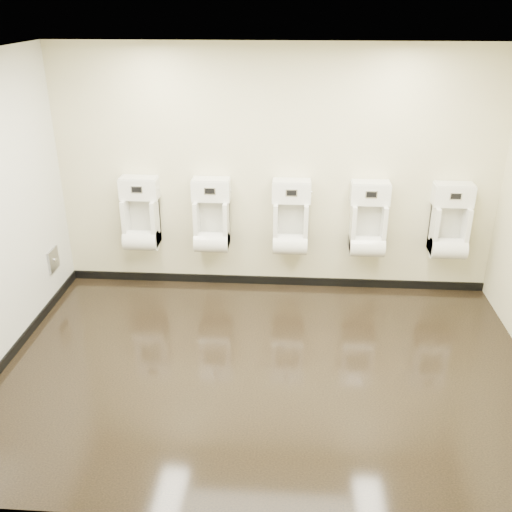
{
  "coord_description": "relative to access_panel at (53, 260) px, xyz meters",
  "views": [
    {
      "loc": [
        0.2,
        -4.47,
        3.21
      ],
      "look_at": [
        -0.14,
        0.55,
        0.91
      ],
      "focal_mm": 40.0,
      "sensor_mm": 36.0,
      "label": 1
    }
  ],
  "objects": [
    {
      "name": "urinal_1",
      "position": [
        1.76,
        0.4,
        0.36
      ],
      "size": [
        0.44,
        0.33,
        0.83
      ],
      "color": "white",
      "rests_on": "back_wall"
    },
    {
      "name": "front_wall",
      "position": [
        2.48,
        -2.95,
        0.9
      ],
      "size": [
        5.0,
        0.02,
        2.8
      ],
      "primitive_type": "cube",
      "color": "beige",
      "rests_on": "ground"
    },
    {
      "name": "ground",
      "position": [
        2.48,
        -1.2,
        -0.5
      ],
      "size": [
        5.0,
        3.5,
        0.0
      ],
      "primitive_type": "cube",
      "color": "black",
      "rests_on": "ground"
    },
    {
      "name": "urinal_3",
      "position": [
        3.54,
        0.4,
        0.36
      ],
      "size": [
        0.44,
        0.33,
        0.83
      ],
      "color": "white",
      "rests_on": "back_wall"
    },
    {
      "name": "urinal_2",
      "position": [
        2.67,
        0.4,
        0.36
      ],
      "size": [
        0.44,
        0.33,
        0.83
      ],
      "color": "white",
      "rests_on": "back_wall"
    },
    {
      "name": "skirting_back",
      "position": [
        2.48,
        0.54,
        -0.45
      ],
      "size": [
        5.0,
        0.02,
        0.1
      ],
      "primitive_type": "cube",
      "color": "black",
      "rests_on": "ground"
    },
    {
      "name": "skirting_left",
      "position": [
        -0.01,
        -1.2,
        -0.45
      ],
      "size": [
        0.02,
        3.5,
        0.1
      ],
      "primitive_type": "cube",
      "color": "black",
      "rests_on": "ground"
    },
    {
      "name": "back_wall",
      "position": [
        2.48,
        0.55,
        0.9
      ],
      "size": [
        5.0,
        0.02,
        2.8
      ],
      "primitive_type": "cube",
      "color": "beige",
      "rests_on": "ground"
    },
    {
      "name": "ceiling",
      "position": [
        2.48,
        -1.2,
        2.3
      ],
      "size": [
        5.0,
        3.5,
        0.0
      ],
      "primitive_type": "cube",
      "color": "white"
    },
    {
      "name": "access_panel",
      "position": [
        0.0,
        0.0,
        0.0
      ],
      "size": [
        0.04,
        0.25,
        0.25
      ],
      "color": "#9E9EA3",
      "rests_on": "left_wall"
    },
    {
      "name": "urinal_0",
      "position": [
        0.93,
        0.4,
        0.36
      ],
      "size": [
        0.44,
        0.33,
        0.83
      ],
      "color": "white",
      "rests_on": "back_wall"
    },
    {
      "name": "urinal_4",
      "position": [
        4.45,
        0.4,
        0.36
      ],
      "size": [
        0.44,
        0.33,
        0.83
      ],
      "color": "white",
      "rests_on": "back_wall"
    }
  ]
}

